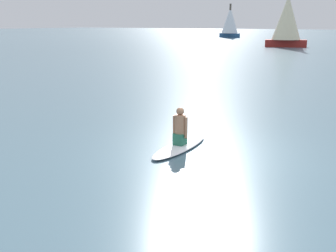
% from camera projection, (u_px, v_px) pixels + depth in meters
% --- Properties ---
extents(ground_plane, '(400.00, 400.00, 0.00)m').
position_uv_depth(ground_plane, '(210.00, 152.00, 10.60)').
color(ground_plane, slate).
extents(surfboard, '(0.80, 2.66, 0.11)m').
position_uv_depth(surfboard, '(180.00, 146.00, 10.92)').
color(surfboard, white).
rests_on(surfboard, ground).
extents(person_paddler, '(0.45, 0.35, 1.03)m').
position_uv_depth(person_paddler, '(180.00, 128.00, 10.79)').
color(person_paddler, '#26664C').
rests_on(person_paddler, surfboard).
extents(sailboat_center_horizon, '(5.49, 4.95, 7.41)m').
position_uv_depth(sailboat_center_horizon, '(230.00, 22.00, 90.47)').
color(sailboat_center_horizon, navy).
rests_on(sailboat_center_horizon, ground).
extents(sailboat_near_right, '(5.80, 5.02, 7.81)m').
position_uv_depth(sailboat_near_right, '(287.00, 20.00, 55.19)').
color(sailboat_near_right, maroon).
rests_on(sailboat_near_right, ground).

